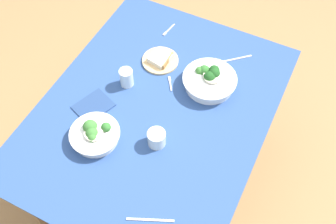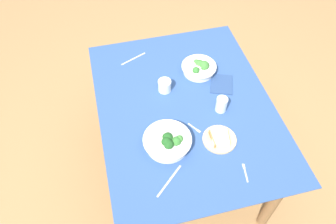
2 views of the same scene
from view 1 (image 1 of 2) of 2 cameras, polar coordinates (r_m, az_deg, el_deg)
name	(u,v)px [view 1 (image 1 of 2)]	position (r m, az deg, el deg)	size (l,w,h in m)	color
ground_plane	(158,173)	(2.53, -1.45, -8.82)	(6.00, 6.00, 0.00)	#9E7547
dining_table	(156,120)	(2.00, -1.82, -1.19)	(1.39, 1.07, 0.71)	#2D4C84
broccoli_bowl_far	(95,134)	(1.82, -10.58, -3.22)	(0.23, 0.23, 0.10)	white
broccoli_bowl_near	(209,80)	(1.98, 6.04, 4.62)	(0.27, 0.27, 0.10)	white
bread_side_plate	(160,60)	(2.10, -1.10, 7.61)	(0.19, 0.19, 0.04)	#D6B27A
water_glass_center	(126,78)	(1.98, -6.05, 5.00)	(0.07, 0.07, 0.10)	silver
water_glass_side	(157,138)	(1.78, -1.67, -3.82)	(0.08, 0.08, 0.08)	silver
fork_by_far_bowl	(168,30)	(2.27, 0.06, 11.80)	(0.11, 0.03, 0.00)	#B7B7BC
fork_by_near_bowl	(170,83)	(2.01, 0.31, 4.25)	(0.08, 0.06, 0.00)	#B7B7BC
table_knife_left	(232,60)	(2.14, 9.35, 7.51)	(0.22, 0.01, 0.00)	#B7B7BC
table_knife_right	(150,220)	(1.66, -2.58, -15.37)	(0.20, 0.01, 0.00)	#B7B7BC
napkin_folded_upper	(93,106)	(1.95, -10.78, 0.85)	(0.17, 0.14, 0.01)	navy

